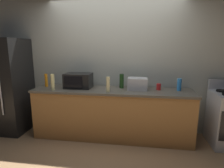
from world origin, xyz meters
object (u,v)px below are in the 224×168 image
bottle_wine (122,81)px  bottle_vinegar (53,82)px  toaster_oven (137,84)px  refrigerator (8,86)px  bottle_dish_soap (46,80)px  mug_red (159,87)px  bottle_spray_cleaner (179,85)px  bottle_hand_soap (108,84)px  microwave (78,81)px

bottle_wine → bottle_vinegar: (-1.18, -0.34, 0.01)m
toaster_oven → bottle_vinegar: (-1.47, -0.26, 0.04)m
refrigerator → bottle_dish_soap: bearing=4.9°
refrigerator → bottle_dish_soap: size_ratio=7.35×
bottle_dish_soap → mug_red: size_ratio=2.24×
bottle_dish_soap → bottle_vinegar: (0.26, -0.26, 0.02)m
toaster_oven → bottle_dish_soap: bearing=179.8°
bottle_dish_soap → toaster_oven: bearing=-0.2°
bottle_wine → bottle_vinegar: 1.22m
bottle_wine → bottle_spray_cleaner: size_ratio=1.23×
refrigerator → bottle_hand_soap: refrigerator is taller
toaster_oven → bottle_hand_soap: size_ratio=1.32×
bottle_wine → bottle_dish_soap: bearing=-176.8°
bottle_spray_cleaner → microwave: bearing=-178.6°
bottle_hand_soap → bottle_dish_soap: bearing=168.4°
bottle_vinegar → mug_red: bearing=9.0°
bottle_wine → mug_red: size_ratio=2.38×
microwave → bottle_hand_soap: size_ratio=1.86×
microwave → mug_red: (1.45, 0.05, -0.08)m
bottle_dish_soap → refrigerator: bearing=-175.1°
microwave → bottle_spray_cleaner: 1.80m
bottle_vinegar → mug_red: size_ratio=2.60×
bottle_vinegar → mug_red: bottle_vinegar is taller
toaster_oven → bottle_dish_soap: size_ratio=1.39×
toaster_oven → mug_red: size_ratio=3.11×
bottle_wine → microwave: bearing=-173.0°
mug_red → bottle_dish_soap: bearing=-179.2°
microwave → bottle_spray_cleaner: (1.79, 0.04, -0.03)m
microwave → bottle_hand_soap: bearing=-21.6°
refrigerator → bottle_spray_cleaner: (3.21, 0.09, 0.11)m
refrigerator → mug_red: size_ratio=16.47×
microwave → mug_red: bearing=1.9°
bottle_dish_soap → bottle_hand_soap: bottle_hand_soap is taller
bottle_dish_soap → bottle_vinegar: size_ratio=0.86×
bottle_dish_soap → bottle_vinegar: 0.37m
microwave → bottle_dish_soap: size_ratio=1.96×
toaster_oven → bottle_dish_soap: 1.72m
bottle_dish_soap → bottle_hand_soap: 1.26m
bottle_wine → mug_red: 0.67m
toaster_oven → refrigerator: bearing=-178.6°
refrigerator → mug_red: refrigerator is taller
bottle_dish_soap → bottle_spray_cleaner: 2.44m
refrigerator → bottle_hand_soap: 2.02m
bottle_spray_cleaner → bottle_hand_soap: (-1.20, -0.28, 0.02)m
toaster_oven → mug_red: (0.37, 0.04, -0.05)m
bottle_vinegar → bottle_dish_soap: bearing=134.6°
bottle_wine → bottle_hand_soap: bottle_wine is taller
microwave → mug_red: microwave is taller
bottle_wine → mug_red: bearing=-4.2°
microwave → bottle_vinegar: size_ratio=1.69×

